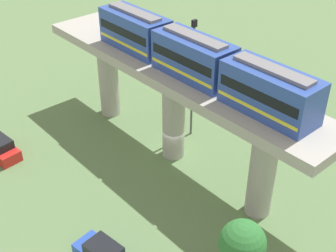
{
  "coord_description": "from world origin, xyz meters",
  "views": [
    {
      "loc": [
        21.62,
        23.81,
        24.04
      ],
      "look_at": [
        2.5,
        2.13,
        5.09
      ],
      "focal_mm": 48.71,
      "sensor_mm": 36.0,
      "label": 1
    }
  ],
  "objects": [
    {
      "name": "ground_plane",
      "position": [
        0.0,
        0.0,
        0.0
      ],
      "size": [
        120.0,
        120.0,
        0.0
      ],
      "primitive_type": "plane",
      "color": "#5B7A4C"
    },
    {
      "name": "viaduct",
      "position": [
        0.0,
        0.0,
        6.35
      ],
      "size": [
        5.2,
        28.85,
        8.48
      ],
      "color": "#A8A59E",
      "rests_on": "ground"
    },
    {
      "name": "train",
      "position": [
        0.0,
        2.13,
        10.02
      ],
      "size": [
        2.64,
        20.5,
        3.24
      ],
      "color": "#2D4CA5",
      "rests_on": "viaduct"
    },
    {
      "name": "parked_car_red",
      "position": [
        11.43,
        -9.86,
        0.74
      ],
      "size": [
        2.23,
        4.37,
        1.76
      ],
      "rotation": [
        0.0,
        0.0,
        0.1
      ],
      "color": "red",
      "rests_on": "ground"
    },
    {
      "name": "tree_near_viaduct",
      "position": [
        5.99,
        12.73,
        3.54
      ],
      "size": [
        2.86,
        2.86,
        5.0
      ],
      "color": "brown",
      "rests_on": "ground"
    },
    {
      "name": "signal_post",
      "position": [
        -3.4,
        -1.33,
        6.07
      ],
      "size": [
        0.44,
        0.28,
        11.08
      ],
      "color": "#4C4C51",
      "rests_on": "ground"
    }
  ]
}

